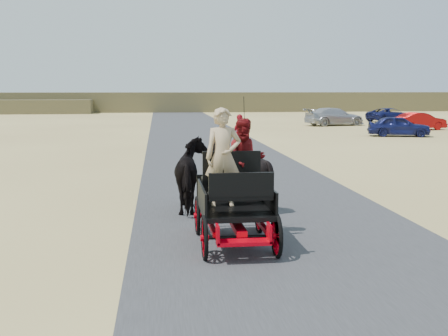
{
  "coord_description": "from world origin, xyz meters",
  "views": [
    {
      "loc": [
        -2.44,
        -9.14,
        2.86
      ],
      "look_at": [
        -1.07,
        2.47,
        1.2
      ],
      "focal_mm": 45.0,
      "sensor_mm": 36.0,
      "label": 1
    }
  ],
  "objects": [
    {
      "name": "car_c",
      "position": [
        11.28,
        33.45,
        0.69
      ],
      "size": [
        5.06,
        2.93,
        1.38
      ],
      "primitive_type": "imported",
      "rotation": [
        0.0,
        0.0,
        1.79
      ],
      "color": "#B2B2B7",
      "rests_on": "ground"
    },
    {
      "name": "driver_man",
      "position": [
        -1.27,
        0.92,
        1.62
      ],
      "size": [
        0.66,
        0.43,
        1.8
      ],
      "primitive_type": "imported",
      "color": "tan",
      "rests_on": "carriage"
    },
    {
      "name": "car_d",
      "position": [
        17.72,
        37.88,
        0.59
      ],
      "size": [
        4.68,
        3.25,
        1.19
      ],
      "primitive_type": "imported",
      "rotation": [
        0.0,
        0.0,
        1.9
      ],
      "color": "navy",
      "rests_on": "ground"
    },
    {
      "name": "horse_right",
      "position": [
        -0.52,
        3.87,
        0.85
      ],
      "size": [
        1.37,
        1.54,
        1.7
      ],
      "primitive_type": "imported",
      "rotation": [
        0.0,
        0.0,
        3.14
      ],
      "color": "black",
      "rests_on": "ground"
    },
    {
      "name": "car_a",
      "position": [
        12.02,
        23.24,
        0.62
      ],
      "size": [
        3.92,
        2.39,
        1.25
      ],
      "primitive_type": "imported",
      "rotation": [
        0.0,
        0.0,
        1.3
      ],
      "color": "navy",
      "rests_on": "ground"
    },
    {
      "name": "ground",
      "position": [
        0.0,
        0.0,
        0.0
      ],
      "size": [
        140.0,
        140.0,
        0.0
      ],
      "primitive_type": "plane",
      "color": "tan"
    },
    {
      "name": "pedestrian",
      "position": [
        1.23,
        15.79,
        0.86
      ],
      "size": [
        1.01,
        1.01,
        1.73
      ],
      "primitive_type": "imported",
      "rotation": [
        0.0,
        0.0,
        3.92
      ],
      "color": "red",
      "rests_on": "ground"
    },
    {
      "name": "horse_left",
      "position": [
        -1.62,
        3.87,
        0.85
      ],
      "size": [
        0.91,
        2.01,
        1.7
      ],
      "primitive_type": "imported",
      "rotation": [
        0.0,
        0.0,
        3.14
      ],
      "color": "black",
      "rests_on": "ground"
    },
    {
      "name": "passenger_woman",
      "position": [
        -0.77,
        1.47,
        1.51
      ],
      "size": [
        0.77,
        0.6,
        1.58
      ],
      "primitive_type": "imported",
      "color": "#660C0F",
      "rests_on": "carriage"
    },
    {
      "name": "road",
      "position": [
        0.0,
        0.0,
        0.01
      ],
      "size": [
        6.0,
        140.0,
        0.01
      ],
      "primitive_type": "cube",
      "color": "#38383A",
      "rests_on": "ground"
    },
    {
      "name": "ridge_far",
      "position": [
        0.0,
        62.0,
        1.2
      ],
      "size": [
        140.0,
        6.0,
        2.4
      ],
      "primitive_type": "cube",
      "color": "brown",
      "rests_on": "ground"
    },
    {
      "name": "car_b",
      "position": [
        15.71,
        28.12,
        0.61
      ],
      "size": [
        3.88,
        1.99,
        1.22
      ],
      "primitive_type": "imported",
      "rotation": [
        0.0,
        0.0,
        1.77
      ],
      "color": "maroon",
      "rests_on": "ground"
    },
    {
      "name": "carriage",
      "position": [
        -1.07,
        0.87,
        0.36
      ],
      "size": [
        1.3,
        2.4,
        0.72
      ],
      "primitive_type": null,
      "color": "black",
      "rests_on": "ground"
    }
  ]
}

